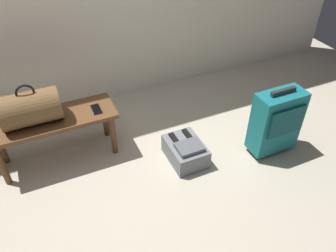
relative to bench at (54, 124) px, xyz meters
name	(u,v)px	position (x,y,z in m)	size (l,w,h in m)	color
ground_plane	(147,207)	(0.47, -0.80, -0.36)	(6.60, 6.60, 0.00)	#B2A893
bench	(54,124)	(0.00, 0.00, 0.00)	(1.00, 0.36, 0.42)	brown
duffel_bag_brown	(30,108)	(-0.13, 0.00, 0.20)	(0.44, 0.26, 0.34)	brown
cell_phone	(96,109)	(0.35, -0.03, 0.07)	(0.07, 0.14, 0.01)	black
suitcase_upright_teal	(276,121)	(1.69, -0.67, -0.03)	(0.40, 0.22, 0.63)	#14666B
backpack_grey	(185,151)	(0.96, -0.47, -0.26)	(0.28, 0.38, 0.21)	slate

